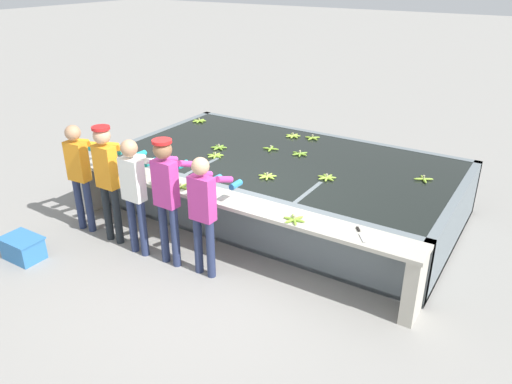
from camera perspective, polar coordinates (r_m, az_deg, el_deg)
name	(u,v)px	position (r m, az deg, el deg)	size (l,w,h in m)	color
ground_plane	(215,260)	(6.93, -4.75, -7.80)	(80.00, 80.00, 0.00)	gray
wash_tank	(284,183)	(8.18, 3.24, 1.01)	(5.44, 3.01, 0.88)	slate
work_ledge	(223,212)	(6.77, -3.82, -2.30)	(5.44, 0.45, 0.88)	#B7B2A3
worker_0	(80,168)	(7.72, -19.44, 2.58)	(0.44, 0.72, 1.65)	navy
worker_1	(108,173)	(7.22, -16.51, 2.14)	(0.41, 0.72, 1.74)	#1E2328
worker_2	(135,187)	(6.83, -13.63, 0.59)	(0.41, 0.72, 1.67)	navy
worker_3	(168,190)	(6.46, -10.07, 0.26)	(0.42, 0.73, 1.76)	navy
worker_4	(204,206)	(6.21, -5.95, -1.63)	(0.41, 0.71, 1.63)	navy
banana_bunch_floating_0	(300,154)	(8.16, 5.03, 4.39)	(0.28, 0.27, 0.08)	#75A333
banana_bunch_floating_1	(312,138)	(8.94, 6.47, 6.17)	(0.28, 0.27, 0.08)	#8CB738
banana_bunch_floating_2	(199,121)	(9.95, -6.52, 8.09)	(0.28, 0.28, 0.08)	#8CB738
banana_bunch_floating_3	(293,136)	(9.02, 4.23, 6.43)	(0.27, 0.28, 0.08)	#9EC642
banana_bunch_floating_4	(219,147)	(8.43, -4.27, 5.10)	(0.26, 0.28, 0.08)	#75A333
banana_bunch_floating_5	(267,176)	(7.25, 1.30, 1.80)	(0.28, 0.27, 0.08)	#9EC642
banana_bunch_floating_6	(327,178)	(7.28, 8.08, 1.64)	(0.28, 0.28, 0.08)	#93BC3D
banana_bunch_floating_7	(271,149)	(8.35, 1.70, 4.98)	(0.28, 0.28, 0.08)	#7FAD33
banana_bunch_floating_8	(215,155)	(8.07, -4.68, 4.18)	(0.28, 0.27, 0.08)	#8CB738
banana_bunch_floating_9	(424,179)	(7.55, 18.61, 1.42)	(0.26, 0.26, 0.08)	#93BC3D
banana_bunch_ledge_0	(181,187)	(6.97, -8.57, 0.60)	(0.28, 0.28, 0.08)	#9EC642
banana_bunch_ledge_1	(294,219)	(6.04, 4.38, -3.14)	(0.28, 0.27, 0.08)	#7FAD33
knife_0	(360,232)	(5.89, 11.75, -4.51)	(0.22, 0.30, 0.02)	silver
crate	(23,248)	(7.58, -25.08, -5.81)	(0.55, 0.39, 0.32)	#3375B7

